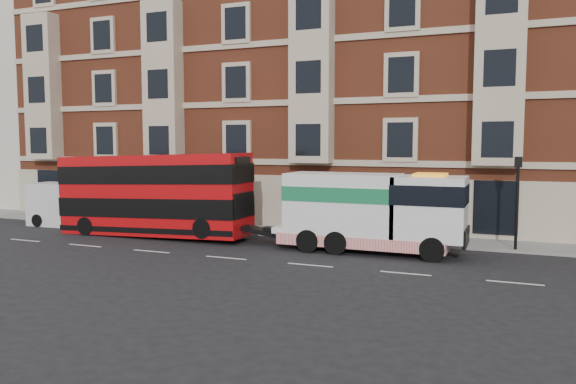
% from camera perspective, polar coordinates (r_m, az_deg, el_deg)
% --- Properties ---
extents(ground, '(120.00, 120.00, 0.00)m').
position_cam_1_polar(ground, '(25.42, -6.31, -6.67)').
color(ground, black).
rests_on(ground, ground).
extents(sidewalk, '(90.00, 3.00, 0.15)m').
position_cam_1_polar(sidewalk, '(32.09, 0.09, -4.06)').
color(sidewalk, slate).
rests_on(sidewalk, ground).
extents(victorian_terrace, '(45.00, 12.00, 20.40)m').
position_cam_1_polar(victorian_terrace, '(38.91, 5.03, 12.27)').
color(victorian_terrace, brown).
rests_on(victorian_terrace, ground).
extents(lamp_post_west, '(0.35, 0.15, 4.35)m').
position_cam_1_polar(lamp_post_west, '(33.38, -10.36, 0.71)').
color(lamp_post_west, black).
rests_on(lamp_post_west, sidewalk).
extents(lamp_post_east, '(0.35, 0.15, 4.35)m').
position_cam_1_polar(lamp_post_east, '(28.19, 22.26, -0.36)').
color(lamp_post_east, black).
rests_on(lamp_post_east, sidewalk).
extents(double_decker_bus, '(11.06, 2.54, 4.48)m').
position_cam_1_polar(double_decker_bus, '(31.62, -13.51, -0.14)').
color(double_decker_bus, '#B90A0D').
rests_on(double_decker_bus, ground).
extents(tow_truck, '(8.86, 2.62, 3.69)m').
position_cam_1_polar(tow_truck, '(26.55, 8.20, -1.91)').
color(tow_truck, white).
rests_on(tow_truck, ground).
extents(box_van, '(5.13, 2.29, 2.64)m').
position_cam_1_polar(box_van, '(37.25, -21.30, -1.24)').
color(box_van, silver).
rests_on(box_van, ground).
extents(pedestrian, '(0.59, 0.43, 1.52)m').
position_cam_1_polar(pedestrian, '(38.97, -21.04, -1.55)').
color(pedestrian, '#201A35').
rests_on(pedestrian, sidewalk).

